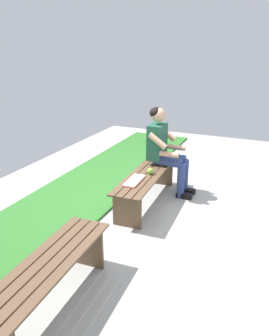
{
  "coord_description": "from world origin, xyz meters",
  "views": [
    {
      "loc": [
        3.89,
        1.52,
        2.07
      ],
      "look_at": [
        0.75,
        0.15,
        0.79
      ],
      "focal_mm": 35.87,
      "sensor_mm": 36.0,
      "label": 1
    }
  ],
  "objects_px": {
    "person_seated": "(165,148)",
    "book_open": "(134,181)",
    "bench_near": "(146,180)",
    "apple": "(150,171)",
    "bench_far": "(48,275)"
  },
  "relations": [
    {
      "from": "person_seated",
      "to": "book_open",
      "type": "height_order",
      "value": "person_seated"
    },
    {
      "from": "bench_far",
      "to": "apple",
      "type": "height_order",
      "value": "apple"
    },
    {
      "from": "bench_near",
      "to": "apple",
      "type": "bearing_deg",
      "value": 73.62
    },
    {
      "from": "bench_near",
      "to": "bench_far",
      "type": "distance_m",
      "value": 2.14
    },
    {
      "from": "bench_near",
      "to": "person_seated",
      "type": "xyz_separation_m",
      "value": [
        -0.44,
        0.1,
        0.35
      ]
    },
    {
      "from": "bench_near",
      "to": "book_open",
      "type": "xyz_separation_m",
      "value": [
        0.34,
        -0.03,
        0.12
      ]
    },
    {
      "from": "bench_far",
      "to": "apple",
      "type": "relative_size",
      "value": 17.17
    },
    {
      "from": "bench_near",
      "to": "apple",
      "type": "height_order",
      "value": "apple"
    },
    {
      "from": "bench_far",
      "to": "book_open",
      "type": "distance_m",
      "value": 1.81
    },
    {
      "from": "book_open",
      "to": "bench_near",
      "type": "bearing_deg",
      "value": 172.33
    },
    {
      "from": "apple",
      "to": "book_open",
      "type": "distance_m",
      "value": 0.33
    },
    {
      "from": "person_seated",
      "to": "apple",
      "type": "distance_m",
      "value": 0.51
    },
    {
      "from": "bench_far",
      "to": "book_open",
      "type": "bearing_deg",
      "value": -179.02
    },
    {
      "from": "bench_near",
      "to": "book_open",
      "type": "height_order",
      "value": "book_open"
    },
    {
      "from": "bench_far",
      "to": "person_seated",
      "type": "height_order",
      "value": "person_seated"
    }
  ]
}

